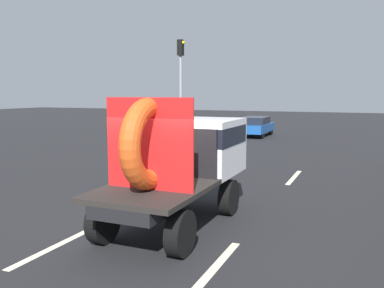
{
  "coord_description": "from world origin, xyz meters",
  "views": [
    {
      "loc": [
        4.16,
        -7.68,
        2.98
      ],
      "look_at": [
        0.29,
        1.33,
        1.75
      ],
      "focal_mm": 38.03,
      "sensor_mm": 36.0,
      "label": 1
    }
  ],
  "objects": [
    {
      "name": "flatbed_truck",
      "position": [
        0.29,
        0.93,
        1.53
      ],
      "size": [
        2.02,
        4.6,
        2.9
      ],
      "color": "black",
      "rests_on": "ground_plane"
    },
    {
      "name": "lane_dash_right_near",
      "position": [
        1.89,
        -1.23,
        0.0
      ],
      "size": [
        0.16,
        2.12,
        0.01
      ],
      "primitive_type": "cube",
      "rotation": [
        0.0,
        0.0,
        1.57
      ],
      "color": "beige",
      "rests_on": "ground_plane"
    },
    {
      "name": "lane_dash_left_near",
      "position": [
        -1.31,
        -1.6,
        0.0
      ],
      "size": [
        0.16,
        2.65,
        0.01
      ],
      "primitive_type": "cube",
      "rotation": [
        0.0,
        0.0,
        1.57
      ],
      "color": "beige",
      "rests_on": "ground_plane"
    },
    {
      "name": "distant_sedan",
      "position": [
        -2.91,
        20.02,
        0.73
      ],
      "size": [
        1.78,
        4.16,
        1.36
      ],
      "color": "black",
      "rests_on": "ground_plane"
    },
    {
      "name": "traffic_light",
      "position": [
        -5.99,
        14.27,
        3.94
      ],
      "size": [
        0.42,
        0.36,
        6.07
      ],
      "color": "gray",
      "rests_on": "ground_plane"
    },
    {
      "name": "lane_dash_left_far",
      "position": [
        -1.31,
        6.26,
        0.0
      ],
      "size": [
        0.16,
        2.35,
        0.01
      ],
      "primitive_type": "cube",
      "rotation": [
        0.0,
        0.0,
        1.57
      ],
      "color": "beige",
      "rests_on": "ground_plane"
    },
    {
      "name": "lane_dash_right_far",
      "position": [
        1.89,
        6.82,
        0.0
      ],
      "size": [
        0.16,
        2.62,
        0.01
      ],
      "primitive_type": "cube",
      "rotation": [
        0.0,
        0.0,
        1.57
      ],
      "color": "beige",
      "rests_on": "ground_plane"
    },
    {
      "name": "ground_plane",
      "position": [
        0.0,
        0.0,
        0.0
      ],
      "size": [
        120.0,
        120.0,
        0.0
      ],
      "primitive_type": "plane",
      "color": "black"
    }
  ]
}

